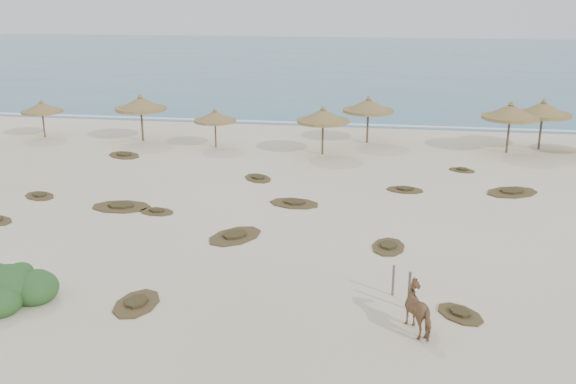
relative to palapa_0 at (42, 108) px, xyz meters
name	(u,v)px	position (x,y,z in m)	size (l,w,h in m)	color
ground	(244,259)	(18.17, -18.36, -1.99)	(160.00, 160.00, 0.00)	beige
ocean	(358,60)	(18.17, 56.64, -1.99)	(200.00, 100.00, 0.01)	#2D6A88
foam_line	(322,124)	(18.17, 7.64, -1.99)	(70.00, 0.60, 0.01)	white
palapa_0	(42,108)	(0.00, 0.00, 0.00)	(3.18, 3.18, 2.57)	brown
palapa_1	(141,104)	(7.07, -0.06, 0.44)	(3.70, 3.70, 3.13)	brown
palapa_2	(215,117)	(12.36, -1.09, -0.04)	(3.11, 3.11, 2.51)	brown
palapa_3	(368,106)	(21.82, 1.75, 0.41)	(4.22, 4.22, 3.10)	brown
palapa_4	(323,117)	(19.27, -1.85, 0.33)	(3.84, 3.84, 2.99)	brown
palapa_5	(510,112)	(30.42, 0.33, 0.51)	(4.35, 4.35, 3.22)	brown
palapa_6	(543,110)	(32.56, 1.59, 0.51)	(4.54, 4.54, 3.22)	brown
horse	(421,310)	(24.40, -22.73, -1.30)	(0.74, 1.63, 1.38)	#9B6C46
fence_post_near	(393,280)	(23.60, -20.52, -1.47)	(0.08, 0.08, 1.05)	#675C4D
fence_post_far	(409,291)	(24.09, -21.43, -1.36)	(0.09, 0.09, 1.26)	#675C4D
bush	(7,288)	(11.51, -22.91, -1.53)	(3.11, 2.74, 1.39)	#366029
scrub_1	(121,206)	(11.26, -13.46, -1.94)	(2.82, 1.88, 0.16)	brown
scrub_2	(157,211)	(13.13, -13.87, -1.94)	(1.79, 1.35, 0.16)	brown
scrub_3	(294,203)	(19.03, -11.71, -1.94)	(2.61, 1.94, 0.16)	brown
scrub_4	(388,246)	(23.42, -16.43, -1.94)	(1.43, 2.05, 0.16)	brown
scrub_5	(512,192)	(29.34, -8.29, -1.94)	(3.25, 2.90, 0.16)	brown
scrub_6	(124,155)	(7.48, -4.19, -1.94)	(2.80, 2.60, 0.16)	brown
scrub_7	(405,190)	(24.15, -8.71, -1.94)	(1.97, 1.41, 0.16)	brown
scrub_8	(40,196)	(6.71, -12.55, -1.94)	(2.13, 1.95, 0.16)	brown
scrub_9	(235,236)	(17.30, -16.26, -1.94)	(2.71, 3.04, 0.16)	brown
scrub_10	(462,170)	(27.32, -4.46, -1.94)	(1.72, 1.47, 0.16)	brown
scrub_11	(137,303)	(15.63, -22.48, -1.94)	(1.40, 2.10, 0.16)	brown
scrub_12	(460,314)	(25.64, -21.57, -1.94)	(1.88, 1.94, 0.16)	brown
scrub_13	(258,178)	(16.50, -7.83, -1.94)	(2.15, 2.29, 0.16)	brown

